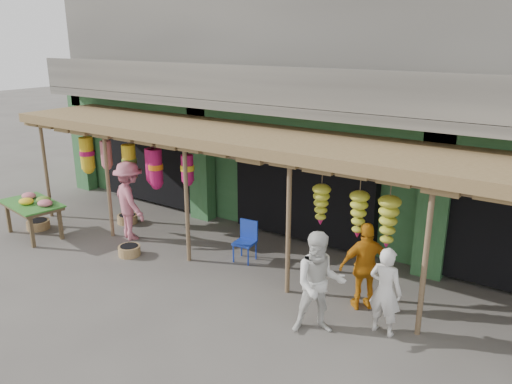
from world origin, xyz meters
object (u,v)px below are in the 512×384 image
Objects in this scene: person_right at (319,284)px; person_shopper at (130,201)px; flower_table at (33,205)px; person_vendor at (366,266)px; person_front at (385,291)px; blue_chair at (246,238)px.

person_shopper is (-5.61, 1.04, 0.08)m from person_right.
person_vendor reaches higher than flower_table.
person_right is (-0.89, -0.58, 0.12)m from person_front.
person_front is (3.49, -1.04, 0.26)m from blue_chair.
person_vendor is (7.98, 1.33, 0.01)m from flower_table.
blue_chair is 3.09m from person_right.
person_front is 6.52m from person_shopper.
person_right is 1.08× the size of person_vendor.
person_shopper reaches higher than flower_table.
person_front is at bearing -2.53° from person_right.
flower_table is 2.40m from person_shopper.
person_right is 5.70m from person_shopper.
person_right is at bearing 37.54° from person_front.
person_shopper is at bearing 0.58° from person_front.
person_shopper is (2.05, 1.22, 0.15)m from flower_table.
blue_chair is 3.66m from person_front.
person_right is at bearing -170.50° from person_shopper.
person_front is 0.79× the size of person_shopper.
person_vendor is at bearing 18.64° from flower_table.
person_vendor is (0.32, 1.15, -0.06)m from person_right.
person_front is at bearing -23.81° from blue_chair.
person_front reaches higher than flower_table.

